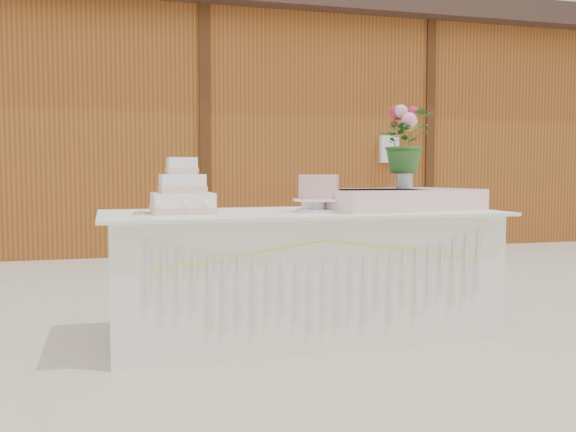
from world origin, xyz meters
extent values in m
plane|color=beige|center=(0.00, 0.00, 0.00)|extent=(80.00, 80.00, 0.00)
cube|color=brown|center=(0.00, 6.00, 1.50)|extent=(12.00, 4.00, 3.00)
cube|color=#38261F|center=(0.00, 6.00, 3.15)|extent=(12.60, 4.60, 0.30)
cube|color=white|center=(0.00, 0.00, 0.38)|extent=(2.28, 0.88, 0.75)
cube|color=white|center=(0.00, 0.00, 0.76)|extent=(2.40, 1.00, 0.02)
cube|color=white|center=(-0.72, 0.02, 0.83)|extent=(0.35, 0.35, 0.12)
cube|color=#FFC0A1|center=(-0.72, 0.02, 0.79)|extent=(0.36, 0.36, 0.03)
cube|color=white|center=(-0.72, 0.02, 0.94)|extent=(0.25, 0.25, 0.11)
cube|color=#FFC0A1|center=(-0.72, 0.02, 0.91)|extent=(0.26, 0.26, 0.03)
cube|color=white|center=(-0.72, 0.02, 1.04)|extent=(0.16, 0.16, 0.10)
cube|color=#FFC0A1|center=(-0.72, 0.02, 1.02)|extent=(0.17, 0.17, 0.03)
cylinder|color=white|center=(0.08, -0.09, 0.78)|extent=(0.27, 0.27, 0.02)
cylinder|color=white|center=(0.08, -0.09, 0.81)|extent=(0.08, 0.08, 0.05)
cylinder|color=white|center=(0.08, -0.09, 0.84)|extent=(0.31, 0.31, 0.01)
cylinder|color=#DA9F9D|center=(0.08, -0.09, 0.92)|extent=(0.24, 0.24, 0.14)
cube|color=#FFD2CD|center=(0.62, 0.01, 0.84)|extent=(1.13, 0.80, 0.13)
cylinder|color=silver|center=(0.72, 0.07, 0.97)|extent=(0.11, 0.11, 0.15)
imported|color=#306026|center=(0.72, 0.07, 1.25)|extent=(0.47, 0.44, 0.41)
camera|label=1|loc=(-1.14, -3.74, 1.01)|focal=40.00mm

